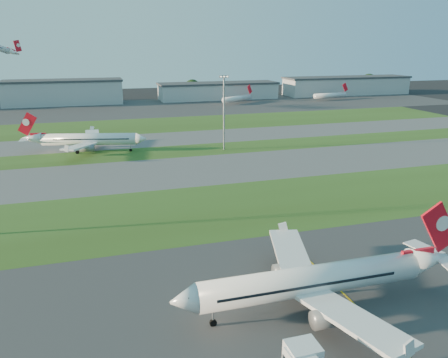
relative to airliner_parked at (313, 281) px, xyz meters
name	(u,v)px	position (x,y,z in m)	size (l,w,h in m)	color
ground	(363,355)	(1.34, -10.52, -4.40)	(700.00, 700.00, 0.00)	black
apron_near	(363,355)	(1.34, -10.52, -4.40)	(300.00, 70.00, 0.01)	#333335
grass_strip_a	(232,207)	(1.34, 41.48, -4.40)	(300.00, 34.00, 0.01)	#2F4617
taxiway_a	(198,170)	(1.34, 74.48, -4.40)	(300.00, 32.00, 0.01)	#515154
grass_strip_b	(181,151)	(1.34, 99.48, -4.40)	(300.00, 18.00, 0.01)	#2F4617
taxiway_b	(171,139)	(1.34, 121.48, -4.40)	(300.00, 26.00, 0.01)	#515154
grass_strip_c	(158,125)	(1.34, 154.48, -4.40)	(300.00, 40.00, 0.01)	#2F4617
apron_far	(143,108)	(1.34, 214.48, -4.40)	(400.00, 80.00, 0.01)	#333335
yellow_line	(398,347)	(6.34, -10.52, -4.40)	(0.25, 60.00, 0.02)	gold
airliner_parked	(313,281)	(0.00, 0.00, 0.00)	(40.17, 34.11, 12.54)	white
airliner_taxiing	(88,140)	(-29.65, 107.58, -0.03)	(39.24, 32.88, 12.46)	white
mini_jet_near	(237,98)	(61.15, 217.61, -1.12)	(25.10, 16.76, 9.48)	white
mini_jet_far	(330,95)	(126.89, 216.70, -1.12)	(28.42, 7.96, 9.48)	white
light_mast_centre	(224,108)	(16.34, 97.48, 10.41)	(3.20, 0.70, 25.80)	gray
hangar_west	(64,92)	(-43.66, 244.48, 3.23)	(71.40, 23.00, 15.20)	#A7AAAF
hangar_east	(218,91)	(56.34, 244.48, 1.23)	(81.60, 23.00, 11.20)	#A7AAAF
hangar_far_east	(346,85)	(156.34, 244.48, 2.23)	(96.90, 23.00, 13.20)	#A7AAAF
tree_mid_west	(105,92)	(-18.66, 255.48, 1.43)	(9.90, 9.90, 10.80)	black
tree_mid_east	(192,88)	(41.34, 258.48, 2.41)	(11.55, 11.55, 12.60)	black
tree_east	(291,86)	(116.34, 256.48, 1.76)	(10.45, 10.45, 11.40)	black
tree_far_east	(369,82)	(186.34, 260.48, 3.06)	(12.65, 12.65, 13.80)	black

